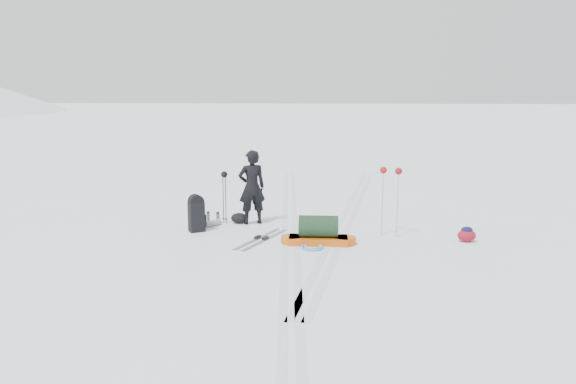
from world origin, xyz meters
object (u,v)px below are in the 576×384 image
ski_poles_black (224,181)px  expedition_rucksack (198,214)px  skier (252,187)px  pulk_sled (318,233)px

ski_poles_black → expedition_rucksack: bearing=-143.9°
expedition_rucksack → skier: bearing=2.9°
expedition_rucksack → pulk_sled: bearing=-49.2°
skier → pulk_sled: (1.63, -1.67, -0.67)m
pulk_sled → skier: bearing=134.1°
skier → expedition_rucksack: bearing=13.0°
pulk_sled → expedition_rucksack: expedition_rucksack is taller
pulk_sled → ski_poles_black: ski_poles_black is taller
expedition_rucksack → ski_poles_black: (0.46, 0.83, 0.64)m
pulk_sled → ski_poles_black: size_ratio=1.25×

